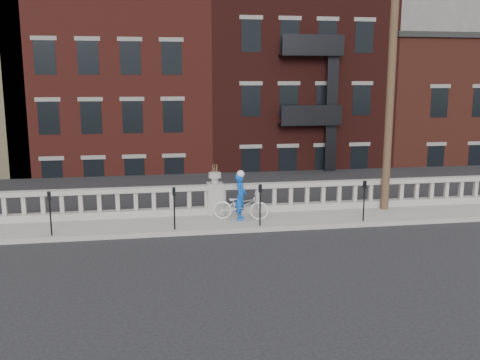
# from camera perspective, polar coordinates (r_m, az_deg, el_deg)

# --- Properties ---
(ground) EXTENTS (120.00, 120.00, 0.00)m
(ground) POSITION_cam_1_polar(r_m,az_deg,el_deg) (15.23, -0.81, -7.79)
(ground) COLOR black
(ground) RESTS_ON ground
(sidewalk) EXTENTS (32.00, 2.20, 0.15)m
(sidewalk) POSITION_cam_1_polar(r_m,az_deg,el_deg) (18.05, -2.29, -4.56)
(sidewalk) COLOR gray
(sidewalk) RESTS_ON ground
(balustrade) EXTENTS (28.00, 0.34, 1.03)m
(balustrade) POSITION_cam_1_polar(r_m,az_deg,el_deg) (18.82, -2.67, -2.15)
(balustrade) COLOR gray
(balustrade) RESTS_ON sidewalk
(planter_pedestal) EXTENTS (0.55, 0.55, 1.76)m
(planter_pedestal) POSITION_cam_1_polar(r_m,az_deg,el_deg) (18.78, -2.68, -1.58)
(planter_pedestal) COLOR gray
(planter_pedestal) RESTS_ON sidewalk
(lower_level) EXTENTS (80.00, 44.00, 20.80)m
(lower_level) POSITION_cam_1_polar(r_m,az_deg,el_deg) (37.47, -5.46, 7.35)
(lower_level) COLOR #605E59
(lower_level) RESTS_ON ground
(utility_pole) EXTENTS (1.60, 0.28, 10.00)m
(utility_pole) POSITION_cam_1_polar(r_m,az_deg,el_deg) (19.75, 15.87, 11.51)
(utility_pole) COLOR #422D1E
(utility_pole) RESTS_ON sidewalk
(parking_meter_a) EXTENTS (0.10, 0.09, 1.36)m
(parking_meter_a) POSITION_cam_1_polar(r_m,az_deg,el_deg) (17.13, -19.61, -2.86)
(parking_meter_a) COLOR black
(parking_meter_a) RESTS_ON sidewalk
(parking_meter_b) EXTENTS (0.10, 0.09, 1.36)m
(parking_meter_b) POSITION_cam_1_polar(r_m,az_deg,el_deg) (16.87, -7.04, -2.50)
(parking_meter_b) COLOR black
(parking_meter_b) RESTS_ON sidewalk
(parking_meter_c) EXTENTS (0.10, 0.09, 1.36)m
(parking_meter_c) POSITION_cam_1_polar(r_m,az_deg,el_deg) (17.21, 2.16, -2.16)
(parking_meter_c) COLOR black
(parking_meter_c) RESTS_ON sidewalk
(parking_meter_d) EXTENTS (0.10, 0.09, 1.36)m
(parking_meter_d) POSITION_cam_1_polar(r_m,az_deg,el_deg) (18.25, 13.11, -1.69)
(parking_meter_d) COLOR black
(parking_meter_d) RESTS_ON sidewalk
(bicycle) EXTENTS (1.99, 1.12, 0.99)m
(bicycle) POSITION_cam_1_polar(r_m,az_deg,el_deg) (18.00, 0.08, -2.72)
(bicycle) COLOR silver
(bicycle) RESTS_ON sidewalk
(cyclist) EXTENTS (0.55, 0.67, 1.58)m
(cyclist) POSITION_cam_1_polar(r_m,az_deg,el_deg) (17.97, 0.06, -1.78)
(cyclist) COLOR blue
(cyclist) RESTS_ON sidewalk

